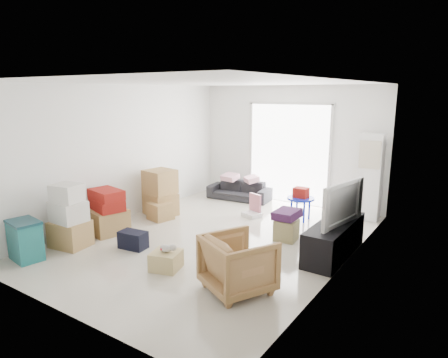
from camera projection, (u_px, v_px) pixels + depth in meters
room_shell at (214, 164)px, 6.81m from camera, size 4.98×6.48×3.18m
sliding_door at (288, 149)px, 9.25m from camera, size 2.10×0.04×2.33m
ac_tower at (370, 177)px, 8.00m from camera, size 0.45×0.30×1.75m
tv_console at (334, 239)px, 6.31m from camera, size 0.49×1.62×0.54m
television at (335, 218)px, 6.24m from camera, size 0.87×1.26×0.15m
sofa at (239, 187)px, 9.63m from camera, size 1.55×0.61×0.59m
pillow_left at (230, 172)px, 9.65m from camera, size 0.37×0.31×0.11m
pillow_right at (252, 174)px, 9.42m from camera, size 0.42×0.41×0.11m
armchair at (238, 261)px, 5.14m from camera, size 1.05×1.03×0.82m
storage_bins at (25, 240)px, 6.14m from camera, size 0.60×0.46×0.63m
box_stack_a at (69, 219)px, 6.63m from camera, size 0.65×0.57×1.07m
box_stack_b at (108, 213)px, 7.30m from camera, size 0.77×0.74×0.82m
box_stack_c at (160, 193)px, 8.39m from camera, size 0.76×0.68×0.96m
loose_box at (161, 211)px, 8.12m from camera, size 0.50×0.50×0.35m
duffel_bag at (133, 240)px, 6.62m from camera, size 0.48×0.33×0.29m
ottoman at (286, 230)px, 6.98m from camera, size 0.40×0.40×0.37m
blanket at (287, 216)px, 6.93m from camera, size 0.45×0.45×0.14m
kids_table at (301, 197)px, 8.02m from camera, size 0.55×0.55×0.67m
toy_walker at (253, 210)px, 8.34m from camera, size 0.42×0.40×0.46m
wood_crate at (166, 260)px, 5.84m from camera, size 0.50×0.50×0.27m
plush_bunny at (168, 248)px, 5.79m from camera, size 0.27×0.16×0.13m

